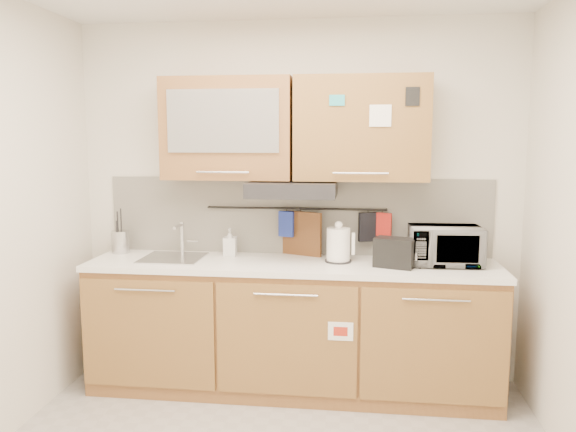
# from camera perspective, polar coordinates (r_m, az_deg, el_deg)

# --- Properties ---
(wall_back) EXTENTS (3.20, 0.00, 3.20)m
(wall_back) POSITION_cam_1_polar(r_m,az_deg,el_deg) (4.11, 0.88, 1.40)
(wall_back) COLOR silver
(wall_back) RESTS_ON ground
(base_cabinet) EXTENTS (2.80, 0.64, 0.88)m
(base_cabinet) POSITION_cam_1_polar(r_m,az_deg,el_deg) (4.02, 0.37, -11.88)
(base_cabinet) COLOR olive
(base_cabinet) RESTS_ON floor
(countertop) EXTENTS (2.82, 0.62, 0.04)m
(countertop) POSITION_cam_1_polar(r_m,az_deg,el_deg) (3.88, 0.38, -5.00)
(countertop) COLOR white
(countertop) RESTS_ON base_cabinet
(backsplash) EXTENTS (2.80, 0.02, 0.56)m
(backsplash) POSITION_cam_1_polar(r_m,az_deg,el_deg) (4.12, 0.86, 0.00)
(backsplash) COLOR silver
(backsplash) RESTS_ON countertop
(upper_cabinets) EXTENTS (1.82, 0.37, 0.70)m
(upper_cabinets) POSITION_cam_1_polar(r_m,az_deg,el_deg) (3.91, 0.54, 8.85)
(upper_cabinets) COLOR olive
(upper_cabinets) RESTS_ON wall_back
(range_hood) EXTENTS (0.60, 0.46, 0.10)m
(range_hood) POSITION_cam_1_polar(r_m,az_deg,el_deg) (3.86, 0.49, 2.76)
(range_hood) COLOR black
(range_hood) RESTS_ON upper_cabinets
(sink) EXTENTS (0.42, 0.40, 0.26)m
(sink) POSITION_cam_1_polar(r_m,az_deg,el_deg) (4.07, -11.57, -4.18)
(sink) COLOR silver
(sink) RESTS_ON countertop
(utensil_rail) EXTENTS (1.30, 0.02, 0.02)m
(utensil_rail) POSITION_cam_1_polar(r_m,az_deg,el_deg) (4.07, 0.80, 0.76)
(utensil_rail) COLOR black
(utensil_rail) RESTS_ON backsplash
(utensil_crock) EXTENTS (0.18, 0.18, 0.33)m
(utensil_crock) POSITION_cam_1_polar(r_m,az_deg,el_deg) (4.35, -16.64, -2.50)
(utensil_crock) COLOR #B6B7BB
(utensil_crock) RESTS_ON countertop
(kettle) EXTENTS (0.20, 0.18, 0.28)m
(kettle) POSITION_cam_1_polar(r_m,az_deg,el_deg) (3.88, 5.16, -3.03)
(kettle) COLOR white
(kettle) RESTS_ON countertop
(toaster) EXTENTS (0.29, 0.23, 0.19)m
(toaster) POSITION_cam_1_polar(r_m,az_deg,el_deg) (3.78, 10.79, -3.64)
(toaster) COLOR black
(toaster) RESTS_ON countertop
(microwave) EXTENTS (0.48, 0.34, 0.26)m
(microwave) POSITION_cam_1_polar(r_m,az_deg,el_deg) (3.92, 15.69, -2.92)
(microwave) COLOR #999999
(microwave) RESTS_ON countertop
(soap_bottle) EXTENTS (0.09, 0.10, 0.20)m
(soap_bottle) POSITION_cam_1_polar(r_m,az_deg,el_deg) (4.09, -5.91, -2.65)
(soap_bottle) COLOR #999999
(soap_bottle) RESTS_ON countertop
(cutting_board) EXTENTS (0.32, 0.15, 0.42)m
(cutting_board) POSITION_cam_1_polar(r_m,az_deg,el_deg) (4.09, 1.24, -2.44)
(cutting_board) COLOR brown
(cutting_board) RESTS_ON utensil_rail
(oven_mitt) EXTENTS (0.11, 0.06, 0.19)m
(oven_mitt) POSITION_cam_1_polar(r_m,az_deg,el_deg) (4.08, -0.18, -0.82)
(oven_mitt) COLOR navy
(oven_mitt) RESTS_ON utensil_rail
(dark_pouch) EXTENTS (0.14, 0.08, 0.21)m
(dark_pouch) POSITION_cam_1_polar(r_m,az_deg,el_deg) (4.05, 8.11, -1.12)
(dark_pouch) COLOR black
(dark_pouch) RESTS_ON utensil_rail
(pot_holder) EXTENTS (0.13, 0.06, 0.17)m
(pot_holder) POSITION_cam_1_polar(r_m,az_deg,el_deg) (4.05, 9.53, -0.85)
(pot_holder) COLOR #A91D16
(pot_holder) RESTS_ON utensil_rail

